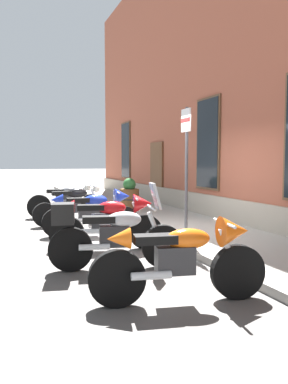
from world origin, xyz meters
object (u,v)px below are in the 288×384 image
at_px(motorcycle_red_sport, 111,219).
at_px(motorcycle_orange_sport, 186,256).
at_px(motorcycle_grey_naked, 66,201).
at_px(motorcycle_black_naked, 74,206).
at_px(motorcycle_blue_sport, 95,210).
at_px(parking_sign, 186,154).
at_px(motorcycle_silver_touring, 110,234).
at_px(barrel_planter, 129,196).

distance_m(motorcycle_red_sport, motorcycle_orange_sport, 2.88).
height_order(motorcycle_grey_naked, motorcycle_black_naked, motorcycle_black_naked).
distance_m(motorcycle_grey_naked, motorcycle_blue_sport, 2.87).
xyz_separation_m(motorcycle_black_naked, parking_sign, (2.96, 1.67, 1.27)).
bearing_deg(motorcycle_silver_touring, motorcycle_black_naked, 177.00).
bearing_deg(parking_sign, barrel_planter, 175.29).
relative_size(motorcycle_orange_sport, barrel_planter, 2.13).
relative_size(motorcycle_black_naked, motorcycle_red_sport, 0.99).
bearing_deg(motorcycle_orange_sport, motorcycle_grey_naked, -178.40).
distance_m(motorcycle_red_sport, parking_sign, 1.94).
relative_size(parking_sign, barrel_planter, 2.62).
height_order(motorcycle_silver_touring, parking_sign, parking_sign).
bearing_deg(motorcycle_black_naked, motorcycle_grey_naked, 179.02).
bearing_deg(motorcycle_silver_touring, motorcycle_orange_sport, 15.47).
height_order(motorcycle_grey_naked, motorcycle_blue_sport, motorcycle_blue_sport).
bearing_deg(barrel_planter, parking_sign, -4.71).
height_order(motorcycle_grey_naked, motorcycle_red_sport, motorcycle_red_sport).
xyz_separation_m(motorcycle_grey_naked, barrel_planter, (-0.33, 2.03, 0.05)).
xyz_separation_m(motorcycle_red_sport, motorcycle_orange_sport, (2.88, 0.08, -0.01)).
distance_m(motorcycle_silver_touring, barrel_planter, 6.35).
bearing_deg(motorcycle_silver_touring, parking_sign, 123.66).
relative_size(motorcycle_black_naked, motorcycle_blue_sport, 0.96).
xyz_separation_m(motorcycle_blue_sport, parking_sign, (1.48, 1.47, 1.20)).
height_order(motorcycle_blue_sport, motorcycle_orange_sport, motorcycle_blue_sport).
distance_m(motorcycle_red_sport, motorcycle_silver_touring, 1.32).
relative_size(motorcycle_black_naked, parking_sign, 0.80).
distance_m(motorcycle_black_naked, barrel_planter, 2.67).
bearing_deg(motorcycle_silver_touring, motorcycle_blue_sport, 171.40).
distance_m(motorcycle_grey_naked, motorcycle_black_naked, 1.38).
relative_size(motorcycle_silver_touring, barrel_planter, 2.09).
height_order(motorcycle_grey_naked, motorcycle_orange_sport, motorcycle_orange_sport).
bearing_deg(parking_sign, motorcycle_orange_sport, -26.68).
bearing_deg(barrel_planter, motorcycle_orange_sport, -13.62).
height_order(motorcycle_grey_naked, barrel_planter, barrel_planter).
relative_size(motorcycle_grey_naked, motorcycle_black_naked, 1.05).
height_order(motorcycle_blue_sport, motorcycle_red_sport, motorcycle_red_sport).
bearing_deg(barrel_planter, motorcycle_silver_touring, -20.97).
height_order(motorcycle_black_naked, parking_sign, parking_sign).
bearing_deg(parking_sign, motorcycle_red_sport, -90.47).
bearing_deg(motorcycle_blue_sport, motorcycle_orange_sport, 0.43).
height_order(parking_sign, barrel_planter, parking_sign).
bearing_deg(motorcycle_red_sport, motorcycle_blue_sport, 177.99).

